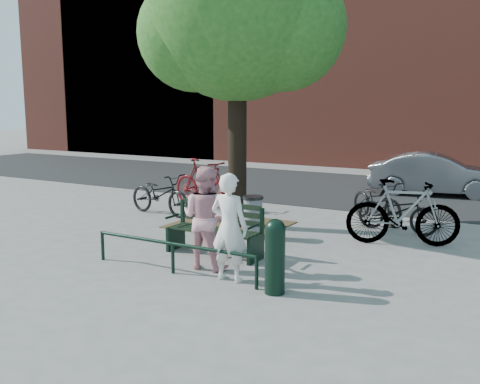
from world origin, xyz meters
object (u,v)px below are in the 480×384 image
Objects in this scene: bicycle_c at (377,201)px; parked_car at (436,174)px; person_right at (205,218)px; litter_bin at (253,217)px; park_bench at (216,228)px; bollard at (275,254)px; person_left at (229,227)px.

bicycle_c is 0.48× the size of parked_car.
person_right is 2.19m from litter_bin.
person_right is at bearing -157.27° from bicycle_c.
park_bench is at bearing 156.16° from parked_car.
litter_bin is at bearing 124.04° from bollard.
person_right is 1.97× the size of litter_bin.
bicycle_c is 4.47m from parked_car.
park_bench is at bearing -50.96° from person_left.
bollard reaches higher than bicycle_c.
person_left reaches higher than litter_bin.
person_left is 0.76m from person_right.
person_right is 9.52m from parked_car.
litter_bin is 0.23× the size of parked_car.
park_bench is at bearing -89.99° from litter_bin.
person_left reaches higher than bollard.
bollard reaches higher than litter_bin.
parked_car is at bearing 33.09° from bicycle_c.
park_bench is at bearing -72.31° from person_right.
park_bench is 0.46× the size of parked_car.
litter_bin is 0.47× the size of bicycle_c.
parked_car is (1.26, 9.68, -0.21)m from person_left.
bicycle_c is (1.73, 4.11, -0.00)m from park_bench.
person_right is 1.56× the size of bollard.
litter_bin is at bearing -70.22° from person_left.
bicycle_c is (1.45, 4.88, -0.36)m from person_right.
person_right is at bearing -29.35° from person_left.
parked_car is at bearing -98.46° from person_left.
bollard is 5.40m from bicycle_c.
person_left is 0.44× the size of parked_car.
park_bench is 4.46m from bicycle_c.
parked_car reaches higher than bicycle_c.
park_bench reaches higher than bicycle_c.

